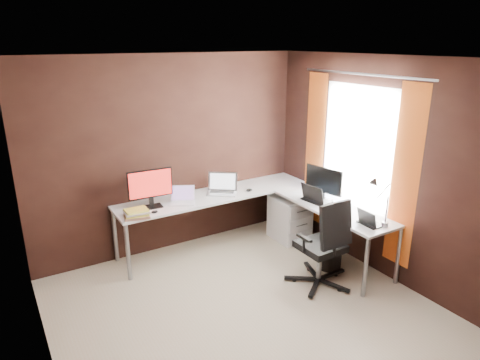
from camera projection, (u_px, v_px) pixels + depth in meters
name	position (u px, v px, depth m)	size (l,w,h in m)	color
room	(273.00, 187.00, 4.18)	(3.60, 3.60, 2.50)	tan
desk	(259.00, 203.00, 5.41)	(2.65, 2.25, 0.73)	white
drawer_pedestal	(290.00, 218.00, 5.90)	(0.42, 0.50, 0.60)	white
monitor_left	(150.00, 186.00, 5.07)	(0.54, 0.17, 0.47)	black
monitor_right	(324.00, 182.00, 5.29)	(0.18, 0.51, 0.43)	black
laptop_white	(182.00, 199.00, 5.27)	(0.37, 0.33, 0.20)	white
laptop_silver	(222.00, 188.00, 5.62)	(0.47, 0.44, 0.25)	silver
laptop_black_big	(315.00, 198.00, 5.31)	(0.28, 0.37, 0.23)	black
laptop_black_small	(369.00, 221.00, 4.64)	(0.19, 0.26, 0.17)	black
book_stack	(137.00, 213.00, 4.85)	(0.32, 0.28, 0.09)	#966A51
mouse_left	(155.00, 212.00, 4.96)	(0.08, 0.05, 0.03)	black
mouse_corner	(249.00, 190.00, 5.67)	(0.09, 0.06, 0.04)	black
desk_lamp	(379.00, 197.00, 4.52)	(0.18, 0.21, 0.54)	slate
office_chair	(322.00, 260.00, 4.78)	(0.58, 0.58, 1.04)	black
wastebasket	(329.00, 255.00, 5.18)	(0.29, 0.29, 0.33)	black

